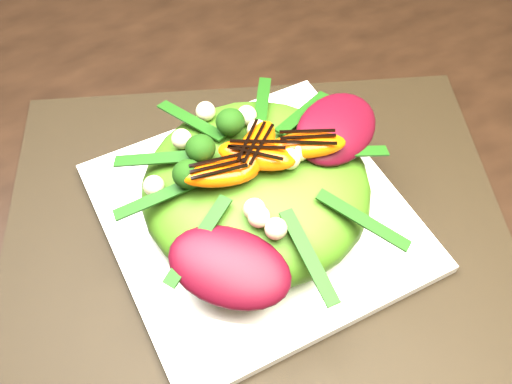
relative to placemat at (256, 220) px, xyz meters
name	(u,v)px	position (x,y,z in m)	size (l,w,h in m)	color
placemat	(256,220)	(0.00, 0.00, 0.00)	(0.45, 0.35, 0.00)	black
plate_base	(256,216)	(0.00, 0.00, 0.01)	(0.26, 0.26, 0.01)	white
salad_bowl	(256,208)	(0.00, 0.00, 0.02)	(0.23, 0.23, 0.02)	white
lettuce_mound	(256,188)	(0.00, 0.00, 0.05)	(0.20, 0.20, 0.07)	#3F6E14
radicchio_leaf	(337,128)	(0.08, 0.00, 0.08)	(0.10, 0.06, 0.02)	#3F0611
orange_segment	(227,157)	(-0.02, 0.01, 0.09)	(0.06, 0.03, 0.02)	#F94B04
broccoli_floret	(160,155)	(-0.07, 0.04, 0.09)	(0.03, 0.03, 0.03)	#13370A
macadamia_nut	(318,177)	(0.04, -0.04, 0.09)	(0.02, 0.02, 0.02)	beige
balsamic_drizzle	(227,149)	(-0.02, 0.01, 0.10)	(0.05, 0.00, 0.00)	black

